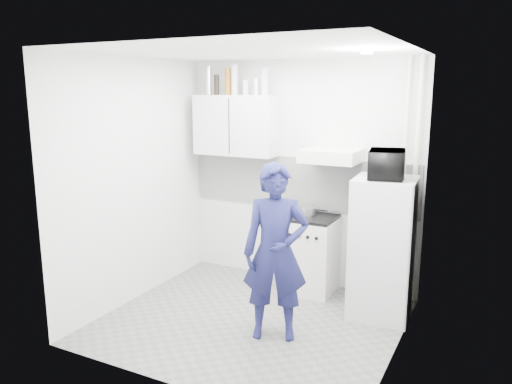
% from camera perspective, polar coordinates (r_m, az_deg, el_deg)
% --- Properties ---
extents(floor, '(2.80, 2.80, 0.00)m').
position_cam_1_polar(floor, '(5.13, -0.58, -14.52)').
color(floor, '#55564F').
rests_on(floor, ground).
extents(ceiling, '(2.80, 2.80, 0.00)m').
position_cam_1_polar(ceiling, '(4.62, -0.65, 15.82)').
color(ceiling, white).
rests_on(ceiling, wall_back).
extents(wall_back, '(2.80, 0.00, 2.80)m').
position_cam_1_polar(wall_back, '(5.82, 5.11, 2.08)').
color(wall_back, silver).
rests_on(wall_back, floor).
extents(wall_left, '(0.00, 2.60, 2.60)m').
position_cam_1_polar(wall_left, '(5.49, -13.67, 1.20)').
color(wall_left, silver).
rests_on(wall_left, floor).
extents(wall_right, '(0.00, 2.60, 2.60)m').
position_cam_1_polar(wall_right, '(4.26, 16.32, -1.92)').
color(wall_right, silver).
rests_on(wall_right, floor).
extents(person, '(0.70, 0.59, 1.63)m').
position_cam_1_polar(person, '(4.55, 2.25, -6.91)').
color(person, '#171844').
rests_on(person, floor).
extents(stove, '(0.53, 0.53, 0.84)m').
position_cam_1_polar(stove, '(5.72, 6.38, -7.21)').
color(stove, silver).
rests_on(stove, floor).
extents(fridge, '(0.63, 0.63, 1.42)m').
position_cam_1_polar(fridge, '(5.16, 14.24, -6.23)').
color(fridge, silver).
rests_on(fridge, floor).
extents(stove_top, '(0.51, 0.51, 0.03)m').
position_cam_1_polar(stove_top, '(5.60, 6.48, -2.97)').
color(stove_top, black).
rests_on(stove_top, stove).
extents(saucepan, '(0.15, 0.15, 0.09)m').
position_cam_1_polar(saucepan, '(5.67, 6.07, -2.17)').
color(saucepan, silver).
rests_on(saucepan, stove_top).
extents(microwave, '(0.55, 0.42, 0.27)m').
position_cam_1_polar(microwave, '(4.97, 14.73, 3.10)').
color(microwave, black).
rests_on(microwave, fridge).
extents(bottle_a, '(0.08, 0.08, 0.33)m').
position_cam_1_polar(bottle_a, '(6.11, -5.46, 12.55)').
color(bottle_a, silver).
rests_on(bottle_a, upper_cabinet).
extents(bottle_b, '(0.06, 0.06, 0.23)m').
position_cam_1_polar(bottle_b, '(6.05, -4.53, 12.12)').
color(bottle_b, black).
rests_on(bottle_b, upper_cabinet).
extents(bottle_c, '(0.07, 0.07, 0.30)m').
position_cam_1_polar(bottle_c, '(5.97, -3.23, 12.48)').
color(bottle_c, brown).
rests_on(bottle_c, upper_cabinet).
extents(bottle_d, '(0.08, 0.08, 0.34)m').
position_cam_1_polar(bottle_d, '(5.92, -2.46, 12.68)').
color(bottle_d, '#B2B7BC').
rests_on(bottle_d, upper_cabinet).
extents(canister_a, '(0.07, 0.07, 0.17)m').
position_cam_1_polar(canister_a, '(5.85, -1.16, 11.86)').
color(canister_a, '#B2B7BC').
rests_on(canister_a, upper_cabinet).
extents(canister_b, '(0.10, 0.10, 0.18)m').
position_cam_1_polar(canister_b, '(5.79, -0.05, 11.92)').
color(canister_b, silver).
rests_on(canister_b, upper_cabinet).
extents(bottle_e, '(0.08, 0.08, 0.30)m').
position_cam_1_polar(bottle_e, '(5.74, 1.02, 12.52)').
color(bottle_e, '#B2B7BC').
rests_on(bottle_e, upper_cabinet).
extents(upper_cabinet, '(1.00, 0.35, 0.70)m').
position_cam_1_polar(upper_cabinet, '(5.93, -2.23, 7.64)').
color(upper_cabinet, silver).
rests_on(upper_cabinet, wall_back).
extents(range_hood, '(0.60, 0.50, 0.14)m').
position_cam_1_polar(range_hood, '(5.40, 8.60, 4.13)').
color(range_hood, silver).
rests_on(range_hood, wall_back).
extents(backsplash, '(2.74, 0.03, 0.60)m').
position_cam_1_polar(backsplash, '(5.83, 5.04, 1.09)').
color(backsplash, white).
rests_on(backsplash, wall_back).
extents(pipe_a, '(0.05, 0.05, 2.60)m').
position_cam_1_polar(pipe_a, '(5.40, 17.67, 0.82)').
color(pipe_a, silver).
rests_on(pipe_a, floor).
extents(pipe_b, '(0.04, 0.04, 2.60)m').
position_cam_1_polar(pipe_b, '(5.42, 16.42, 0.93)').
color(pipe_b, silver).
rests_on(pipe_b, floor).
extents(ceiling_spot_fixture, '(0.10, 0.10, 0.02)m').
position_cam_1_polar(ceiling_spot_fixture, '(4.44, 12.56, 15.33)').
color(ceiling_spot_fixture, white).
rests_on(ceiling_spot_fixture, ceiling).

